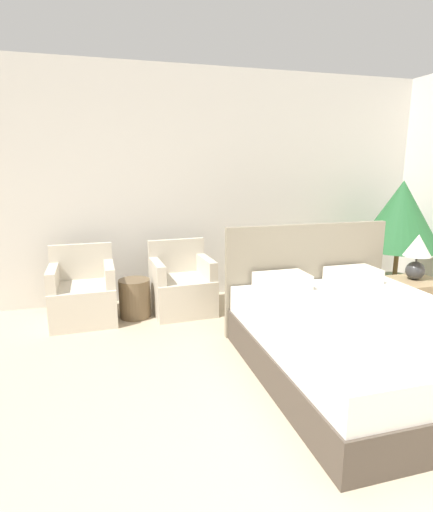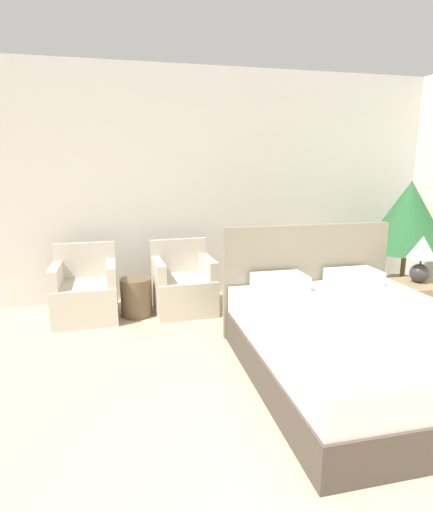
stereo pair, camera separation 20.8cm
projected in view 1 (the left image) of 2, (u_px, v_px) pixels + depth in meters
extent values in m
plane|color=tan|center=(375.00, 494.00, 2.13)|extent=(16.00, 16.00, 0.00)
cube|color=silver|center=(207.00, 186.00, 5.17)|extent=(10.00, 0.06, 2.90)
cube|color=#4C4238|center=(366.00, 359.00, 3.28)|extent=(1.74, 2.04, 0.30)
cube|color=white|center=(368.00, 328.00, 3.22)|extent=(1.71, 2.00, 0.25)
cube|color=gray|center=(307.00, 278.00, 4.17)|extent=(1.78, 0.06, 1.13)
cube|color=silver|center=(282.00, 281.00, 3.84)|extent=(0.50, 0.32, 0.14)
cube|color=silver|center=(353.00, 275.00, 4.05)|extent=(0.50, 0.32, 0.14)
cube|color=beige|center=(84.00, 304.00, 4.43)|extent=(0.71, 0.64, 0.42)
cube|color=beige|center=(82.00, 261.00, 4.60)|extent=(0.69, 0.08, 0.41)
cube|color=beige|center=(53.00, 278.00, 4.27)|extent=(0.11, 0.57, 0.22)
cube|color=beige|center=(109.00, 274.00, 4.44)|extent=(0.11, 0.57, 0.22)
cube|color=beige|center=(183.00, 295.00, 4.72)|extent=(0.73, 0.67, 0.42)
cube|color=beige|center=(177.00, 256.00, 4.89)|extent=(0.69, 0.10, 0.41)
cube|color=beige|center=(157.00, 271.00, 4.56)|extent=(0.13, 0.57, 0.22)
cube|color=beige|center=(206.00, 267.00, 4.74)|extent=(0.13, 0.57, 0.22)
cylinder|color=beige|center=(394.00, 285.00, 5.34)|extent=(0.36, 0.36, 0.29)
cylinder|color=brown|center=(396.00, 262.00, 5.27)|extent=(0.06, 0.06, 0.37)
cone|color=#235B2D|center=(401.00, 215.00, 5.13)|extent=(1.04, 1.04, 0.88)
cube|color=#937A56|center=(414.00, 303.00, 4.32)|extent=(0.51, 0.49, 0.52)
sphere|color=#333333|center=(415.00, 271.00, 4.26)|extent=(0.19, 0.19, 0.19)
cylinder|color=#333333|center=(416.00, 259.00, 4.23)|extent=(0.02, 0.02, 0.06)
cone|color=beige|center=(418.00, 245.00, 4.20)|extent=(0.28, 0.28, 0.23)
cylinder|color=brown|center=(135.00, 298.00, 4.58)|extent=(0.36, 0.36, 0.44)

